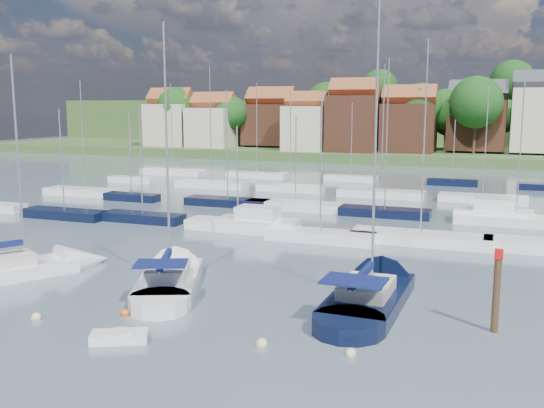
% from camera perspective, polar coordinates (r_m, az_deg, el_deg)
% --- Properties ---
extents(ground, '(260.00, 260.00, 0.00)m').
position_cam_1_polar(ground, '(69.29, 8.99, 0.24)').
color(ground, '#475461').
rests_on(ground, ground).
extents(sailboat_left, '(8.02, 11.02, 15.02)m').
position_cam_1_polar(sailboat_left, '(42.22, -21.18, -5.64)').
color(sailboat_left, silver).
rests_on(sailboat_left, ground).
extents(sailboat_centre, '(7.82, 12.70, 16.80)m').
position_cam_1_polar(sailboat_centre, '(38.25, -9.33, -6.65)').
color(sailboat_centre, silver).
rests_on(sailboat_centre, ground).
extents(sailboat_navy, '(3.87, 13.64, 18.70)m').
position_cam_1_polar(sailboat_navy, '(35.41, 9.79, -7.98)').
color(sailboat_navy, black).
rests_on(sailboat_navy, ground).
extents(tender, '(2.85, 2.24, 0.56)m').
position_cam_1_polar(tender, '(29.44, -14.18, -12.03)').
color(tender, silver).
rests_on(tender, ground).
extents(timber_piling, '(0.40, 0.40, 6.32)m').
position_cam_1_polar(timber_piling, '(31.28, 20.27, -9.44)').
color(timber_piling, '#4C331E').
rests_on(timber_piling, ground).
extents(buoy_b, '(0.52, 0.52, 0.52)m').
position_cam_1_polar(buoy_b, '(33.56, -21.28, -10.09)').
color(buoy_b, beige).
rests_on(buoy_b, ground).
extents(buoy_c, '(0.45, 0.45, 0.45)m').
position_cam_1_polar(buoy_c, '(32.83, -13.66, -10.14)').
color(buoy_c, '#D85914').
rests_on(buoy_c, ground).
extents(buoy_d, '(0.54, 0.54, 0.54)m').
position_cam_1_polar(buoy_d, '(28.14, -0.96, -13.22)').
color(buoy_d, beige).
rests_on(buoy_d, ground).
extents(buoy_e, '(0.43, 0.43, 0.43)m').
position_cam_1_polar(buoy_e, '(35.39, 7.48, -8.52)').
color(buoy_e, beige).
rests_on(buoy_e, ground).
extents(buoy_f, '(0.49, 0.49, 0.49)m').
position_cam_1_polar(buoy_f, '(27.38, 7.43, -13.97)').
color(buoy_f, beige).
rests_on(buoy_f, ground).
extents(marina_field, '(79.62, 41.41, 15.93)m').
position_cam_1_polar(marina_field, '(64.16, 9.78, -0.12)').
color(marina_field, silver).
rests_on(marina_field, ground).
extents(far_shore_town, '(212.46, 90.00, 22.27)m').
position_cam_1_polar(far_shore_town, '(160.25, 16.69, 6.71)').
color(far_shore_town, '#405A2D').
rests_on(far_shore_town, ground).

